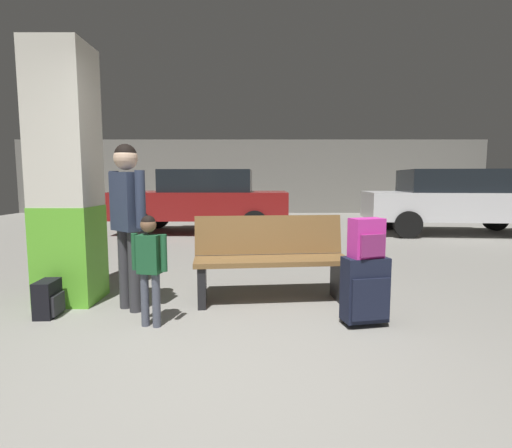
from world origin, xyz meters
name	(u,v)px	position (x,y,z in m)	size (l,w,h in m)	color
ground_plane	(243,260)	(0.00, 4.00, -0.05)	(18.00, 18.00, 0.10)	gray
garage_back_wall	(249,177)	(0.00, 12.86, 1.40)	(18.00, 0.12, 2.80)	slate
structural_pillar	(64,177)	(-1.75, 1.61, 1.30)	(0.57, 0.57, 2.61)	#66C633
bench	(269,259)	(0.35, 1.64, 0.44)	(1.65, 0.69, 0.89)	brown
suitcase	(363,290)	(1.14, 0.89, 0.32)	(0.41, 0.29, 0.60)	#191E33
backpack_bright	(365,238)	(1.14, 0.89, 0.77)	(0.32, 0.26, 0.34)	#D833A5
child	(147,259)	(-0.73, 0.87, 0.60)	(0.32, 0.22, 0.97)	#4C5160
adult	(125,209)	(-1.04, 1.32, 0.99)	(0.44, 0.40, 1.61)	#38383D
backpack_dark_floor	(46,299)	(-1.75, 1.12, 0.17)	(0.20, 0.29, 0.34)	black
parked_car_side	(452,200)	(4.84, 6.80, 0.81)	(4.24, 2.09, 1.51)	silver
parked_car_far	(201,199)	(-1.09, 7.10, 0.81)	(4.13, 1.86, 1.51)	maroon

